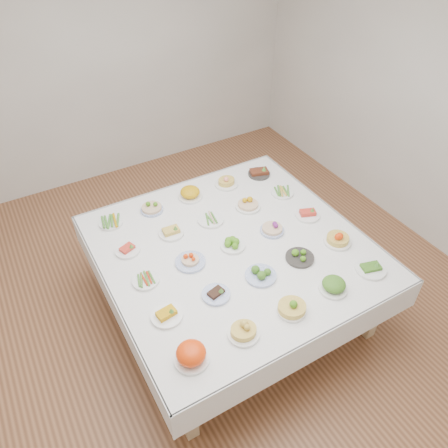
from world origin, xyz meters
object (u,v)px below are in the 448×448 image
dish_24 (259,171)px  dish_0 (191,354)px  display_table (233,253)px  dish_12 (233,243)px

dish_24 → dish_0: bearing=-134.9°
dish_24 → display_table: bearing=-134.8°
display_table → dish_24: 1.08m
dish_0 → dish_24: (1.53, 1.54, -0.02)m
dish_0 → dish_12: 1.08m
dish_12 → dish_24: size_ratio=0.94×
dish_12 → dish_24: (0.76, 0.77, 0.00)m
display_table → dish_0: 1.10m
display_table → dish_24: bearing=45.2°
display_table → dish_0: dish_0 is taller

